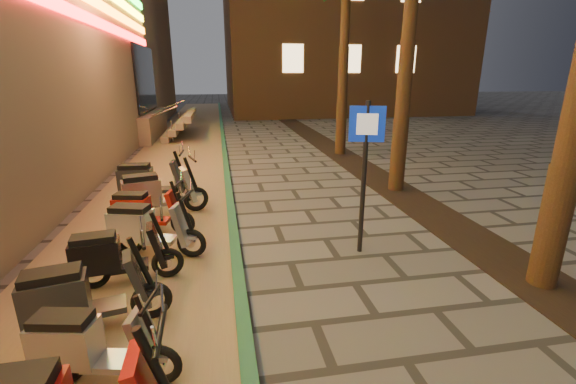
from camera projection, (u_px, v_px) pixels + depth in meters
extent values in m
cube|color=#8C7251|center=(173.00, 173.00, 12.29)|extent=(3.40, 60.00, 0.01)
cube|color=#235D3B|center=(226.00, 169.00, 12.57)|extent=(0.18, 60.00, 0.10)
cube|color=black|center=(435.00, 215.00, 8.64)|extent=(1.20, 40.00, 0.02)
cube|color=black|center=(146.00, 79.00, 18.68)|extent=(0.08, 5.00, 3.00)
cube|color=gray|center=(107.00, 125.00, 18.98)|extent=(5.00, 6.00, 1.20)
cube|color=gray|center=(171.00, 133.00, 19.62)|extent=(0.35, 5.00, 0.30)
cube|color=gray|center=(177.00, 127.00, 19.59)|extent=(0.35, 5.00, 0.30)
cube|color=gray|center=(184.00, 121.00, 19.56)|extent=(0.35, 5.00, 0.30)
cube|color=gray|center=(190.00, 115.00, 19.53)|extent=(0.35, 5.00, 0.30)
cylinder|color=silver|center=(154.00, 115.00, 17.35)|extent=(2.09, 0.06, 0.81)
cylinder|color=silver|center=(165.00, 108.00, 21.11)|extent=(2.09, 0.06, 0.81)
cube|color=#F2C985|center=(293.00, 58.00, 25.37)|extent=(1.40, 0.06, 1.80)
cube|color=#F2C985|center=(351.00, 59.00, 26.05)|extent=(1.40, 0.06, 1.80)
cube|color=#F2C985|center=(406.00, 59.00, 26.72)|extent=(1.40, 0.06, 1.80)
cylinder|color=#472D19|center=(405.00, 82.00, 9.68)|extent=(0.40, 0.40, 5.70)
cylinder|color=#472D19|center=(343.00, 75.00, 14.35)|extent=(0.40, 0.40, 5.95)
cylinder|color=black|center=(364.00, 180.00, 6.51)|extent=(0.08, 0.08, 2.63)
cube|color=#0D2BB3|center=(367.00, 124.00, 6.21)|extent=(0.57, 0.19, 0.58)
cube|color=white|center=(367.00, 124.00, 6.19)|extent=(0.33, 0.11, 0.34)
cylinder|color=black|center=(157.00, 370.00, 2.93)|extent=(0.30, 0.08, 0.81)
cylinder|color=black|center=(160.00, 331.00, 2.84)|extent=(0.06, 0.63, 0.05)
torus|color=black|center=(63.00, 363.00, 3.90)|extent=(0.47, 0.18, 0.46)
cylinder|color=silver|center=(63.00, 363.00, 3.90)|extent=(0.14, 0.11, 0.12)
torus|color=black|center=(160.00, 365.00, 3.88)|extent=(0.47, 0.18, 0.46)
cylinder|color=silver|center=(160.00, 365.00, 3.88)|extent=(0.14, 0.11, 0.12)
cube|color=#97969D|center=(110.00, 361.00, 3.88)|extent=(0.54, 0.39, 0.07)
cube|color=#97969D|center=(66.00, 342.00, 3.82)|extent=(0.67, 0.45, 0.44)
cube|color=black|center=(61.00, 320.00, 3.75)|extent=(0.59, 0.39, 0.11)
cube|color=#97969D|center=(145.00, 340.00, 3.79)|extent=(0.30, 0.39, 0.62)
cylinder|color=black|center=(149.00, 324.00, 3.74)|extent=(0.25, 0.11, 0.65)
cylinder|color=black|center=(150.00, 299.00, 3.66)|extent=(0.14, 0.51, 0.04)
cube|color=#97969D|center=(159.00, 356.00, 3.85)|extent=(0.21, 0.16, 0.05)
torus|color=black|center=(52.00, 321.00, 4.52)|extent=(0.53, 0.21, 0.52)
cylinder|color=silver|center=(52.00, 321.00, 4.52)|extent=(0.16, 0.13, 0.14)
torus|color=black|center=(152.00, 300.00, 4.93)|extent=(0.53, 0.21, 0.52)
cylinder|color=silver|center=(152.00, 300.00, 4.93)|extent=(0.16, 0.13, 0.14)
cube|color=#242629|center=(103.00, 308.00, 4.71)|extent=(0.61, 0.45, 0.08)
cube|color=#242629|center=(55.00, 298.00, 4.46)|extent=(0.76, 0.52, 0.50)
cube|color=black|center=(51.00, 276.00, 4.38)|extent=(0.67, 0.45, 0.12)
cube|color=#242629|center=(137.00, 279.00, 4.78)|extent=(0.35, 0.45, 0.70)
cylinder|color=black|center=(141.00, 264.00, 4.75)|extent=(0.28, 0.13, 0.74)
cylinder|color=black|center=(143.00, 239.00, 4.67)|extent=(0.17, 0.57, 0.04)
cube|color=#242629|center=(151.00, 292.00, 4.90)|extent=(0.24, 0.18, 0.06)
torus|color=black|center=(93.00, 274.00, 5.62)|extent=(0.50, 0.17, 0.49)
cylinder|color=silver|center=(93.00, 274.00, 5.62)|extent=(0.14, 0.11, 0.13)
torus|color=black|center=(168.00, 263.00, 5.95)|extent=(0.50, 0.17, 0.49)
cylinder|color=silver|center=(168.00, 263.00, 5.95)|extent=(0.14, 0.11, 0.13)
cube|color=black|center=(130.00, 266.00, 5.77)|extent=(0.56, 0.39, 0.08)
cube|color=black|center=(96.00, 256.00, 5.56)|extent=(0.70, 0.45, 0.47)
cube|color=black|center=(93.00, 239.00, 5.48)|extent=(0.62, 0.39, 0.11)
cube|color=black|center=(157.00, 245.00, 5.81)|extent=(0.30, 0.41, 0.66)
cylinder|color=black|center=(160.00, 233.00, 5.78)|extent=(0.26, 0.10, 0.69)
cylinder|color=black|center=(161.00, 214.00, 5.70)|extent=(0.12, 0.54, 0.04)
cube|color=black|center=(167.00, 256.00, 5.91)|extent=(0.22, 0.16, 0.06)
torus|color=black|center=(129.00, 240.00, 6.71)|extent=(0.53, 0.24, 0.52)
cylinder|color=silver|center=(129.00, 240.00, 6.71)|extent=(0.16, 0.14, 0.14)
torus|color=black|center=(192.00, 243.00, 6.60)|extent=(0.53, 0.24, 0.52)
cylinder|color=silver|center=(192.00, 243.00, 6.60)|extent=(0.16, 0.14, 0.14)
cube|color=silver|center=(159.00, 239.00, 6.64)|extent=(0.62, 0.48, 0.08)
cube|color=silver|center=(132.00, 225.00, 6.61)|extent=(0.78, 0.56, 0.50)
cube|color=black|center=(130.00, 209.00, 6.53)|extent=(0.69, 0.48, 0.12)
cube|color=silver|center=(182.00, 224.00, 6.51)|extent=(0.37, 0.46, 0.71)
cylinder|color=black|center=(185.00, 213.00, 6.44)|extent=(0.28, 0.14, 0.74)
cylinder|color=black|center=(187.00, 195.00, 6.34)|extent=(0.20, 0.57, 0.04)
cube|color=silver|center=(191.00, 237.00, 6.56)|extent=(0.25, 0.20, 0.06)
torus|color=black|center=(130.00, 222.00, 7.57)|extent=(0.50, 0.19, 0.49)
cylinder|color=silver|center=(130.00, 222.00, 7.57)|extent=(0.15, 0.12, 0.13)
torus|color=black|center=(183.00, 223.00, 7.53)|extent=(0.50, 0.19, 0.49)
cylinder|color=silver|center=(183.00, 223.00, 7.53)|extent=(0.15, 0.12, 0.13)
cube|color=#9A160E|center=(156.00, 221.00, 7.54)|extent=(0.57, 0.42, 0.08)
cube|color=#9A160E|center=(132.00, 209.00, 7.48)|extent=(0.72, 0.48, 0.47)
cube|color=black|center=(130.00, 196.00, 7.40)|extent=(0.63, 0.41, 0.11)
cube|color=#9A160E|center=(175.00, 207.00, 7.44)|extent=(0.32, 0.42, 0.66)
cylinder|color=black|center=(177.00, 198.00, 7.39)|extent=(0.26, 0.12, 0.69)
cylinder|color=black|center=(178.00, 183.00, 7.30)|extent=(0.15, 0.54, 0.04)
cube|color=#9A160E|center=(182.00, 217.00, 7.50)|extent=(0.23, 0.17, 0.06)
torus|color=black|center=(139.00, 207.00, 8.29)|extent=(0.58, 0.27, 0.57)
cylinder|color=silver|center=(139.00, 207.00, 8.29)|extent=(0.18, 0.15, 0.15)
torus|color=black|center=(196.00, 199.00, 8.82)|extent=(0.58, 0.27, 0.57)
cylinder|color=silver|center=(196.00, 199.00, 8.82)|extent=(0.18, 0.15, 0.15)
cube|color=#9999A1|center=(168.00, 201.00, 8.54)|extent=(0.69, 0.53, 0.09)
cube|color=#9999A1|center=(142.00, 192.00, 8.23)|extent=(0.86, 0.62, 0.55)
cube|color=black|center=(140.00, 178.00, 8.14)|extent=(0.76, 0.53, 0.13)
cube|color=#9999A1|center=(188.00, 184.00, 8.64)|extent=(0.41, 0.51, 0.78)
cylinder|color=black|center=(191.00, 174.00, 8.61)|extent=(0.31, 0.16, 0.82)
cylinder|color=black|center=(192.00, 159.00, 8.53)|extent=(0.23, 0.63, 0.05)
cube|color=#9999A1|center=(196.00, 194.00, 8.78)|extent=(0.28, 0.22, 0.07)
torus|color=black|center=(134.00, 192.00, 9.33)|extent=(0.58, 0.14, 0.57)
cylinder|color=silver|center=(134.00, 192.00, 9.33)|extent=(0.16, 0.12, 0.15)
torus|color=black|center=(185.00, 191.00, 9.47)|extent=(0.58, 0.14, 0.57)
cylinder|color=silver|center=(185.00, 191.00, 9.47)|extent=(0.16, 0.12, 0.15)
cube|color=#25272A|center=(159.00, 190.00, 9.39)|extent=(0.62, 0.40, 0.09)
cube|color=#25272A|center=(136.00, 180.00, 9.24)|extent=(0.79, 0.46, 0.55)
cube|color=black|center=(134.00, 167.00, 9.15)|extent=(0.70, 0.39, 0.13)
cube|color=#25272A|center=(178.00, 176.00, 9.35)|extent=(0.31, 0.45, 0.77)
cylinder|color=black|center=(180.00, 167.00, 9.29)|extent=(0.30, 0.09, 0.81)
cylinder|color=black|center=(181.00, 153.00, 9.19)|extent=(0.08, 0.64, 0.05)
cube|color=#25272A|center=(185.00, 185.00, 9.44)|extent=(0.25, 0.17, 0.07)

